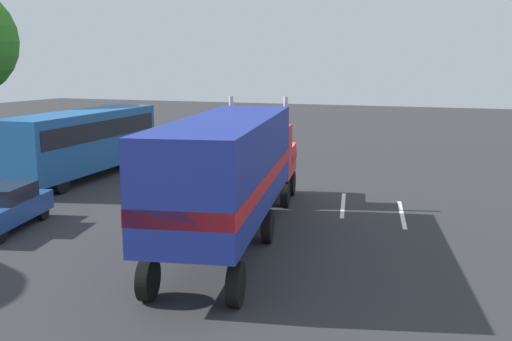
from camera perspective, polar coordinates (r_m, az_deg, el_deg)
name	(u,v)px	position (r m, az deg, el deg)	size (l,w,h in m)	color
ground_plane	(268,196)	(26.20, 1.17, -2.46)	(120.00, 120.00, 0.00)	#2D2D30
lane_stripe_near	(343,205)	(24.75, 8.41, -3.31)	(4.40, 0.16, 0.01)	silver
lane_stripe_mid	(402,214)	(23.69, 13.92, -4.11)	(4.40, 0.16, 0.01)	silver
semi_truck	(235,165)	(19.18, -2.07, 0.54)	(14.37, 5.39, 4.50)	red
person_bystander	(197,189)	(23.44, -5.77, -1.78)	(0.43, 0.48, 1.63)	black
parked_bus	(83,138)	(31.37, -16.35, 3.06)	(11.16, 3.38, 3.40)	#1E5999
parked_car	(1,207)	(22.56, -23.41, -3.29)	(4.71, 2.82, 1.57)	#234C8C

